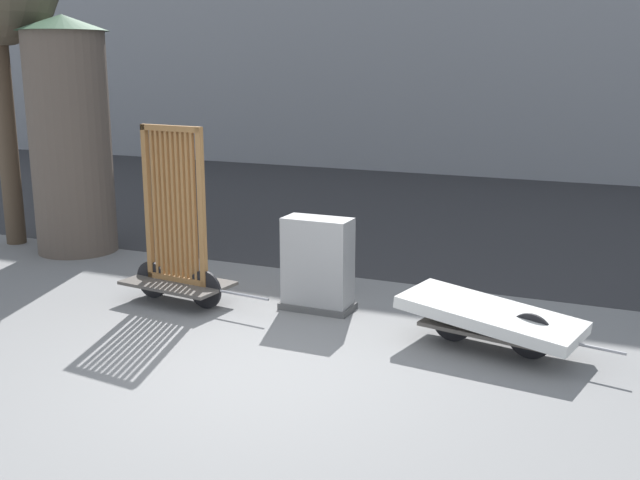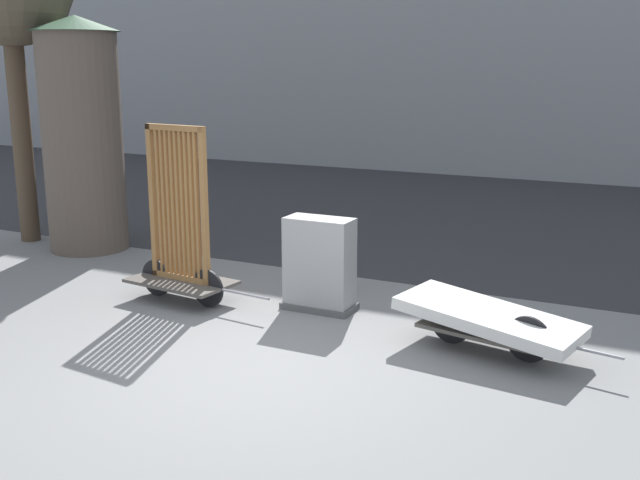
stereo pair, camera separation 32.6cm
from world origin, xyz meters
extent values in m
plane|color=slate|center=(0.00, 0.00, 0.00)|extent=(60.00, 60.00, 0.00)
cube|color=#2D2D30|center=(0.00, 8.57, 0.00)|extent=(56.00, 10.19, 0.01)
cube|color=#4C4742|center=(-1.94, 1.52, 0.26)|extent=(1.39, 0.89, 0.04)
cylinder|color=black|center=(-1.51, 1.47, 0.24)|extent=(0.48, 0.09, 0.47)
cylinder|color=black|center=(-2.36, 1.57, 0.24)|extent=(0.48, 0.09, 0.47)
cylinder|color=gray|center=(-0.93, 1.41, 0.26)|extent=(0.70, 0.11, 0.03)
cube|color=olive|center=(-1.94, 1.52, 0.31)|extent=(0.92, 0.17, 0.07)
cube|color=olive|center=(-1.94, 1.52, 2.17)|extent=(0.92, 0.17, 0.07)
cube|color=olive|center=(-2.36, 1.56, 1.24)|extent=(0.08, 0.08, 1.93)
cube|color=olive|center=(-1.52, 1.47, 1.24)|extent=(0.08, 0.08, 1.93)
cube|color=olive|center=(-2.25, 1.55, 1.24)|extent=(0.04, 0.05, 1.86)
cube|color=olive|center=(-2.17, 1.54, 1.24)|extent=(0.04, 0.05, 1.86)
cube|color=olive|center=(-2.09, 1.54, 1.24)|extent=(0.04, 0.05, 1.86)
cube|color=olive|center=(-2.02, 1.53, 1.24)|extent=(0.04, 0.05, 1.86)
cube|color=olive|center=(-1.94, 1.52, 1.24)|extent=(0.04, 0.05, 1.86)
cube|color=olive|center=(-1.86, 1.51, 1.24)|extent=(0.04, 0.05, 1.86)
cube|color=olive|center=(-1.78, 1.50, 1.24)|extent=(0.04, 0.05, 1.86)
cube|color=olive|center=(-1.71, 1.49, 1.24)|extent=(0.04, 0.05, 1.86)
cube|color=olive|center=(-1.63, 1.49, 1.24)|extent=(0.04, 0.05, 1.86)
cube|color=#4C4742|center=(1.94, 1.52, 0.26)|extent=(1.44, 0.99, 0.04)
cylinder|color=black|center=(2.36, 1.44, 0.24)|extent=(0.47, 0.13, 0.47)
cylinder|color=black|center=(1.52, 1.60, 0.24)|extent=(0.47, 0.13, 0.47)
cylinder|color=gray|center=(2.93, 1.32, 0.26)|extent=(0.69, 0.16, 0.03)
cube|color=silver|center=(1.94, 1.52, 0.38)|extent=(1.98, 1.18, 0.29)
cube|color=#4C4C4C|center=(-0.24, 1.99, 0.04)|extent=(0.88, 0.45, 0.08)
cube|color=gray|center=(-0.24, 1.99, 0.57)|extent=(0.82, 0.39, 1.13)
cylinder|color=brown|center=(-4.93, 3.12, 1.70)|extent=(1.23, 1.23, 3.40)
cone|color=#335138|center=(-4.93, 3.12, 3.52)|extent=(1.38, 1.38, 0.24)
cylinder|color=#4C3D2D|center=(-6.25, 3.12, 1.79)|extent=(0.31, 0.31, 3.57)
camera|label=1|loc=(3.29, -5.94, 2.92)|focal=42.00mm
camera|label=2|loc=(3.59, -5.80, 2.92)|focal=42.00mm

